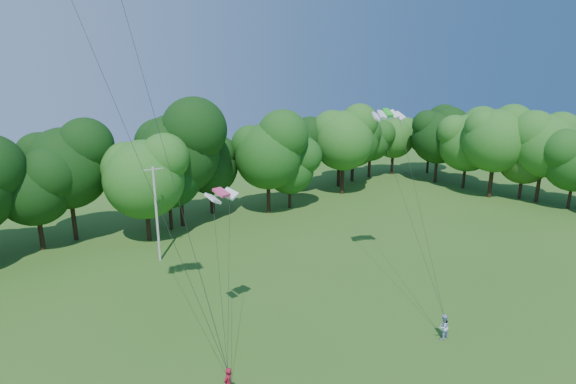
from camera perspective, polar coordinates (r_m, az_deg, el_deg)
utility_pole at (r=41.75m, az=-16.36°, el=-2.65°), size 1.75×0.22×8.75m
kite_flyer_left at (r=25.83m, az=-7.62°, el=-22.97°), size 0.80×0.70×1.85m
kite_flyer_right at (r=31.82m, az=19.09°, el=-15.87°), size 0.86×0.68×1.71m
kite_green at (r=35.83m, az=12.58°, el=9.84°), size 2.65×1.93×0.59m
kite_pink at (r=26.99m, az=-8.48°, el=-0.04°), size 2.15×1.36×0.43m
tree_back_center at (r=49.06m, az=-15.15°, el=3.75°), size 8.31×8.31×12.09m
tree_back_east at (r=66.60m, az=6.57°, el=6.58°), size 7.69×7.69×11.19m
tree_flank_east at (r=67.41m, az=27.95°, el=4.78°), size 7.39×7.39×10.75m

